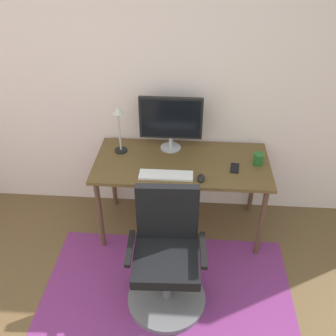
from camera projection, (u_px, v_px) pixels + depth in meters
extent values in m
cube|color=silver|center=(156.00, 79.00, 3.23)|extent=(6.00, 0.10, 2.60)
cube|color=#762C6D|center=(168.00, 289.00, 3.00)|extent=(1.94, 1.16, 0.01)
cube|color=brown|center=(182.00, 163.00, 3.20)|extent=(1.47, 0.70, 0.03)
cylinder|color=brown|center=(100.00, 215.00, 3.21)|extent=(0.04, 0.04, 0.71)
cylinder|color=brown|center=(261.00, 223.00, 3.13)|extent=(0.04, 0.04, 0.71)
cylinder|color=brown|center=(113.00, 175.00, 3.68)|extent=(0.04, 0.04, 0.71)
cylinder|color=brown|center=(253.00, 181.00, 3.60)|extent=(0.04, 0.04, 0.71)
cylinder|color=#B2B2B7|center=(171.00, 148.00, 3.36)|extent=(0.18, 0.18, 0.01)
cylinder|color=#B2B2B7|center=(171.00, 142.00, 3.33)|extent=(0.04, 0.04, 0.10)
cube|color=black|center=(171.00, 118.00, 3.20)|extent=(0.54, 0.04, 0.38)
cube|color=black|center=(171.00, 119.00, 3.18)|extent=(0.50, 0.00, 0.34)
cube|color=white|center=(166.00, 175.00, 3.01)|extent=(0.43, 0.13, 0.02)
ellipsoid|color=black|center=(201.00, 178.00, 2.96)|extent=(0.06, 0.10, 0.03)
cylinder|color=#215B25|center=(258.00, 159.00, 3.13)|extent=(0.08, 0.08, 0.10)
cube|color=black|center=(235.00, 168.00, 3.10)|extent=(0.09, 0.15, 0.01)
cylinder|color=black|center=(121.00, 150.00, 3.32)|extent=(0.11, 0.11, 0.01)
cylinder|color=beige|center=(119.00, 132.00, 3.22)|extent=(0.02, 0.02, 0.35)
cone|color=beige|center=(118.00, 110.00, 3.11)|extent=(0.09, 0.09, 0.06)
cylinder|color=slate|center=(167.00, 298.00, 2.91)|extent=(0.59, 0.59, 0.05)
cylinder|color=slate|center=(167.00, 281.00, 2.79)|extent=(0.06, 0.06, 0.36)
cube|color=black|center=(167.00, 260.00, 2.66)|extent=(0.48, 0.48, 0.08)
cube|color=black|center=(167.00, 212.00, 2.68)|extent=(0.44, 0.08, 0.46)
cube|color=black|center=(130.00, 248.00, 2.61)|extent=(0.05, 0.33, 0.03)
cube|color=black|center=(203.00, 250.00, 2.59)|extent=(0.05, 0.33, 0.03)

